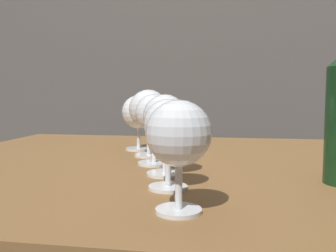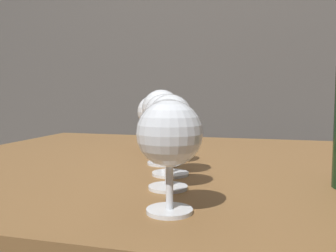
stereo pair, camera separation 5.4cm
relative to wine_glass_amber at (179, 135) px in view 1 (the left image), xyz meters
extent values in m
cube|color=#59544F|center=(-0.04, 1.44, 0.49)|extent=(5.00, 0.08, 2.60)
cube|color=brown|center=(-0.04, 0.33, -0.11)|extent=(1.14, 0.89, 0.03)
cylinder|color=brown|center=(-0.55, 0.71, -0.47)|extent=(0.06, 0.06, 0.68)
cylinder|color=white|center=(0.00, 0.00, -0.09)|extent=(0.06, 0.06, 0.00)
cylinder|color=white|center=(0.00, 0.00, -0.06)|extent=(0.01, 0.01, 0.07)
sphere|color=white|center=(0.00, 0.00, 0.00)|extent=(0.08, 0.08, 0.08)
ellipsoid|color=gold|center=(0.00, 0.00, 0.00)|extent=(0.07, 0.07, 0.04)
cylinder|color=white|center=(-0.03, 0.11, -0.09)|extent=(0.06, 0.06, 0.00)
cylinder|color=white|center=(-0.03, 0.11, -0.05)|extent=(0.01, 0.01, 0.07)
sphere|color=white|center=(-0.03, 0.11, 0.01)|extent=(0.07, 0.07, 0.07)
ellipsoid|color=beige|center=(-0.03, 0.11, 0.00)|extent=(0.06, 0.06, 0.03)
cylinder|color=white|center=(-0.05, 0.20, -0.09)|extent=(0.07, 0.07, 0.00)
cylinder|color=white|center=(-0.05, 0.20, -0.05)|extent=(0.01, 0.01, 0.07)
sphere|color=white|center=(-0.05, 0.20, 0.01)|extent=(0.08, 0.08, 0.08)
ellipsoid|color=maroon|center=(-0.05, 0.20, 0.00)|extent=(0.07, 0.07, 0.02)
cylinder|color=white|center=(-0.09, 0.29, -0.09)|extent=(0.07, 0.07, 0.00)
cylinder|color=white|center=(-0.09, 0.29, -0.05)|extent=(0.01, 0.01, 0.08)
sphere|color=white|center=(-0.09, 0.29, 0.01)|extent=(0.07, 0.07, 0.07)
ellipsoid|color=maroon|center=(-0.09, 0.29, 0.01)|extent=(0.07, 0.07, 0.03)
cylinder|color=white|center=(-0.12, 0.38, -0.09)|extent=(0.07, 0.07, 0.00)
cylinder|color=white|center=(-0.12, 0.38, -0.05)|extent=(0.01, 0.01, 0.08)
sphere|color=white|center=(-0.12, 0.38, 0.01)|extent=(0.09, 0.09, 0.09)
ellipsoid|color=pink|center=(-0.12, 0.38, 0.01)|extent=(0.08, 0.08, 0.04)
cylinder|color=white|center=(-0.17, 0.47, -0.09)|extent=(0.07, 0.07, 0.00)
cylinder|color=white|center=(-0.17, 0.47, -0.06)|extent=(0.01, 0.01, 0.07)
sphere|color=white|center=(-0.17, 0.47, 0.00)|extent=(0.08, 0.08, 0.08)
ellipsoid|color=#EACC66|center=(-0.17, 0.47, 0.01)|extent=(0.07, 0.07, 0.05)
camera|label=1|loc=(0.06, -0.43, 0.05)|focal=38.90mm
camera|label=2|loc=(0.11, -0.41, 0.05)|focal=38.90mm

